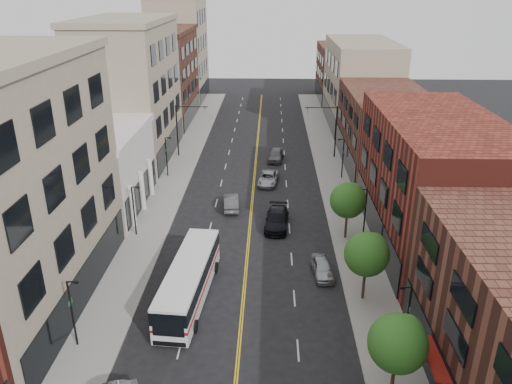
# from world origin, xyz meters

# --- Properties ---
(sidewalk_left) EXTENTS (4.00, 110.00, 0.15)m
(sidewalk_left) POSITION_xyz_m (-10.00, 35.00, 0.07)
(sidewalk_left) COLOR gray
(sidewalk_left) RESTS_ON ground
(sidewalk_right) EXTENTS (4.00, 110.00, 0.15)m
(sidewalk_right) POSITION_xyz_m (10.00, 35.00, 0.07)
(sidewalk_right) COLOR gray
(sidewalk_right) RESTS_ON ground
(bldg_l_tanoffice) EXTENTS (10.00, 22.00, 18.00)m
(bldg_l_tanoffice) POSITION_xyz_m (-17.00, 13.00, 9.00)
(bldg_l_tanoffice) COLOR gray
(bldg_l_tanoffice) RESTS_ON ground
(bldg_l_white) EXTENTS (10.00, 14.00, 8.00)m
(bldg_l_white) POSITION_xyz_m (-17.00, 31.00, 4.00)
(bldg_l_white) COLOR silver
(bldg_l_white) RESTS_ON ground
(bldg_l_far_a) EXTENTS (10.00, 20.00, 18.00)m
(bldg_l_far_a) POSITION_xyz_m (-17.00, 48.00, 9.00)
(bldg_l_far_a) COLOR gray
(bldg_l_far_a) RESTS_ON ground
(bldg_l_far_b) EXTENTS (10.00, 20.00, 15.00)m
(bldg_l_far_b) POSITION_xyz_m (-17.00, 68.00, 7.50)
(bldg_l_far_b) COLOR #522A21
(bldg_l_far_b) RESTS_ON ground
(bldg_l_far_c) EXTENTS (10.00, 16.00, 20.00)m
(bldg_l_far_c) POSITION_xyz_m (-17.00, 86.00, 10.00)
(bldg_l_far_c) COLOR gray
(bldg_l_far_c) RESTS_ON ground
(bldg_r_mid) EXTENTS (10.00, 22.00, 12.00)m
(bldg_r_mid) POSITION_xyz_m (17.00, 24.00, 6.00)
(bldg_r_mid) COLOR #5A1E17
(bldg_r_mid) RESTS_ON ground
(bldg_r_far_a) EXTENTS (10.00, 20.00, 10.00)m
(bldg_r_far_a) POSITION_xyz_m (17.00, 45.00, 5.00)
(bldg_r_far_a) COLOR #522A21
(bldg_r_far_a) RESTS_ON ground
(bldg_r_far_b) EXTENTS (10.00, 22.00, 14.00)m
(bldg_r_far_b) POSITION_xyz_m (17.00, 66.00, 7.00)
(bldg_r_far_b) COLOR gray
(bldg_r_far_b) RESTS_ON ground
(bldg_r_far_c) EXTENTS (10.00, 18.00, 11.00)m
(bldg_r_far_c) POSITION_xyz_m (17.00, 86.00, 5.50)
(bldg_r_far_c) COLOR #522A21
(bldg_r_far_c) RESTS_ON ground
(tree_r_1) EXTENTS (3.40, 3.40, 5.59)m
(tree_r_1) POSITION_xyz_m (9.39, 4.07, 4.13)
(tree_r_1) COLOR black
(tree_r_1) RESTS_ON sidewalk_right
(tree_r_2) EXTENTS (3.40, 3.40, 5.59)m
(tree_r_2) POSITION_xyz_m (9.39, 14.07, 4.13)
(tree_r_2) COLOR black
(tree_r_2) RESTS_ON sidewalk_right
(tree_r_3) EXTENTS (3.40, 3.40, 5.59)m
(tree_r_3) POSITION_xyz_m (9.39, 24.07, 4.13)
(tree_r_3) COLOR black
(tree_r_3) RESTS_ON sidewalk_right
(lamp_l_1) EXTENTS (0.81, 0.55, 5.05)m
(lamp_l_1) POSITION_xyz_m (-10.95, 8.00, 2.97)
(lamp_l_1) COLOR black
(lamp_l_1) RESTS_ON sidewalk_left
(lamp_l_2) EXTENTS (0.81, 0.55, 5.05)m
(lamp_l_2) POSITION_xyz_m (-10.95, 24.00, 2.97)
(lamp_l_2) COLOR black
(lamp_l_2) RESTS_ON sidewalk_left
(lamp_l_3) EXTENTS (0.81, 0.55, 5.05)m
(lamp_l_3) POSITION_xyz_m (-10.95, 40.00, 2.97)
(lamp_l_3) COLOR black
(lamp_l_3) RESTS_ON sidewalk_left
(lamp_r_1) EXTENTS (0.81, 0.55, 5.05)m
(lamp_r_1) POSITION_xyz_m (10.95, 8.00, 2.97)
(lamp_r_1) COLOR black
(lamp_r_1) RESTS_ON sidewalk_right
(lamp_r_2) EXTENTS (0.81, 0.55, 5.05)m
(lamp_r_2) POSITION_xyz_m (10.95, 24.00, 2.97)
(lamp_r_2) COLOR black
(lamp_r_2) RESTS_ON sidewalk_right
(lamp_r_3) EXTENTS (0.81, 0.55, 5.05)m
(lamp_r_3) POSITION_xyz_m (10.95, 40.00, 2.97)
(lamp_r_3) COLOR black
(lamp_r_3) RESTS_ON sidewalk_right
(signal_mast_left) EXTENTS (4.49, 0.18, 7.20)m
(signal_mast_left) POSITION_xyz_m (-10.27, 48.00, 4.65)
(signal_mast_left) COLOR black
(signal_mast_left) RESTS_ON sidewalk_left
(signal_mast_right) EXTENTS (4.49, 0.18, 7.20)m
(signal_mast_right) POSITION_xyz_m (10.27, 48.00, 4.65)
(signal_mast_right) COLOR black
(signal_mast_right) RESTS_ON sidewalk_right
(city_bus) EXTENTS (3.59, 12.06, 3.06)m
(city_bus) POSITION_xyz_m (-4.17, 13.75, 1.78)
(city_bus) COLOR white
(city_bus) RESTS_ON ground
(car_parked_far) EXTENTS (1.96, 4.14, 1.37)m
(car_parked_far) POSITION_xyz_m (6.49, 17.48, 0.68)
(car_parked_far) COLOR #9B9EA2
(car_parked_far) RESTS_ON ground
(car_lane_behind) EXTENTS (2.00, 4.66, 1.49)m
(car_lane_behind) POSITION_xyz_m (-2.21, 30.60, 0.75)
(car_lane_behind) COLOR #47464B
(car_lane_behind) RESTS_ON ground
(car_lane_a) EXTENTS (2.69, 5.74, 1.62)m
(car_lane_a) POSITION_xyz_m (2.72, 26.35, 0.81)
(car_lane_a) COLOR black
(car_lane_a) RESTS_ON ground
(car_lane_b) EXTENTS (2.87, 5.16, 1.37)m
(car_lane_b) POSITION_xyz_m (1.78, 38.06, 0.68)
(car_lane_b) COLOR #A2A4A9
(car_lane_b) RESTS_ON ground
(car_lane_c) EXTENTS (2.45, 4.91, 1.61)m
(car_lane_c) POSITION_xyz_m (2.79, 46.68, 0.80)
(car_lane_c) COLOR #57565C
(car_lane_c) RESTS_ON ground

